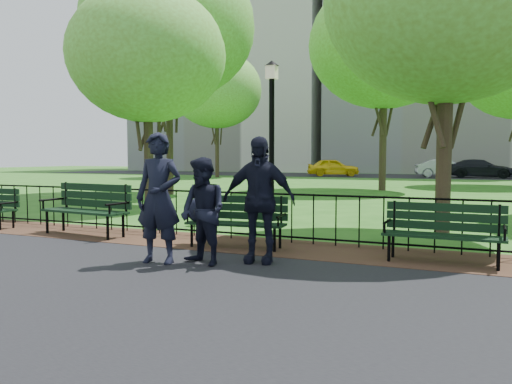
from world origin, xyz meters
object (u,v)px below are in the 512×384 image
at_px(person_left, 159,198).
at_px(sedan_dark, 480,169).
at_px(sedan_silver, 444,168).
at_px(lamppost, 272,134).
at_px(person_mid, 203,211).
at_px(person_right, 259,200).
at_px(park_bench_main, 221,213).
at_px(tree_near_w, 147,55).
at_px(taxi, 333,167).
at_px(tree_mid_w, 168,27).
at_px(tree_far_c, 385,44).
at_px(park_bench_right_a, 444,227).
at_px(tree_far_w, 217,90).
at_px(park_bench_left_a, 88,204).

relative_size(person_left, sedan_dark, 0.40).
xyz_separation_m(sedan_silver, sedan_dark, (2.49, -0.11, -0.01)).
xyz_separation_m(lamppost, person_mid, (0.98, -5.06, -1.31)).
bearing_deg(lamppost, sedan_dark, 80.19).
relative_size(person_left, person_right, 1.03).
height_order(person_left, sedan_dark, person_left).
bearing_deg(lamppost, park_bench_main, -81.45).
height_order(tree_near_w, taxi, tree_near_w).
height_order(tree_mid_w, tree_far_c, tree_mid_w).
xyz_separation_m(park_bench_right_a, sedan_silver, (-1.63, 32.40, 0.16)).
xyz_separation_m(tree_near_w, tree_far_w, (-8.73, 20.88, 1.97)).
bearing_deg(lamppost, person_left, -86.39).
relative_size(park_bench_main, person_left, 0.91).
xyz_separation_m(tree_near_w, tree_mid_w, (-2.36, 4.76, 2.20)).
height_order(person_left, taxi, person_left).
distance_m(tree_far_w, sedan_dark, 20.27).
bearing_deg(park_bench_right_a, park_bench_main, -175.99).
distance_m(tree_near_w, person_mid, 9.45).
distance_m(park_bench_main, lamppost, 4.05).
relative_size(park_bench_left_a, sedan_silver, 0.48).
bearing_deg(tree_far_w, sedan_dark, 19.07).
distance_m(park_bench_right_a, person_mid, 3.46).
relative_size(tree_far_c, person_left, 5.09).
xyz_separation_m(park_bench_right_a, tree_near_w, (-8.74, 5.07, 4.06)).
bearing_deg(tree_far_c, park_bench_main, -90.26).
bearing_deg(tree_mid_w, tree_far_c, 37.99).
bearing_deg(park_bench_main, park_bench_right_a, -3.08).
distance_m(park_bench_left_a, taxi, 31.55).
distance_m(person_left, taxi, 33.55).
height_order(tree_mid_w, person_left, tree_mid_w).
xyz_separation_m(park_bench_main, park_bench_left_a, (-3.00, 0.13, 0.05)).
bearing_deg(park_bench_left_a, person_right, -7.54).
relative_size(park_bench_right_a, person_left, 0.89).
bearing_deg(person_mid, park_bench_left_a, 177.10).
distance_m(lamppost, tree_far_c, 13.06).
relative_size(park_bench_right_a, lamppost, 0.44).
bearing_deg(tree_mid_w, park_bench_right_a, -41.53).
distance_m(park_bench_main, tree_far_c, 17.05).
height_order(person_mid, taxi, person_mid).
xyz_separation_m(park_bench_main, park_bench_right_a, (3.54, 0.14, -0.05)).
relative_size(tree_mid_w, tree_far_w, 1.03).
bearing_deg(tree_far_w, park_bench_main, -61.90).
bearing_deg(person_left, tree_far_c, 80.47).
height_order(tree_mid_w, sedan_dark, tree_mid_w).
bearing_deg(sedan_silver, tree_far_c, 161.12).
distance_m(park_bench_left_a, sedan_silver, 32.78).
relative_size(park_bench_main, tree_near_w, 0.26).
relative_size(tree_mid_w, person_right, 5.36).
bearing_deg(person_mid, person_left, -147.60).
xyz_separation_m(person_mid, sedan_dark, (3.99, 33.78, -0.09)).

